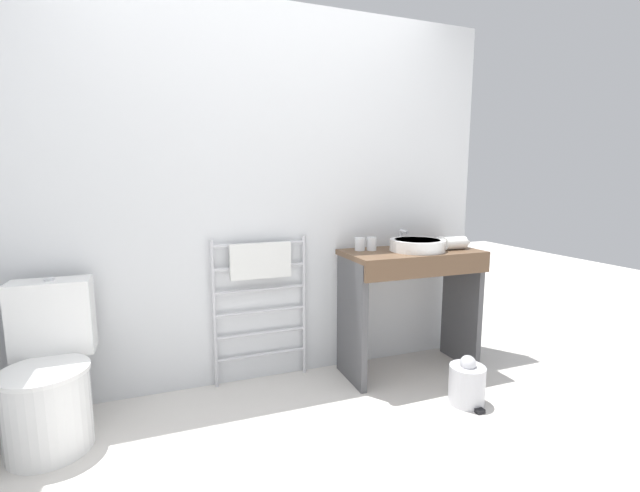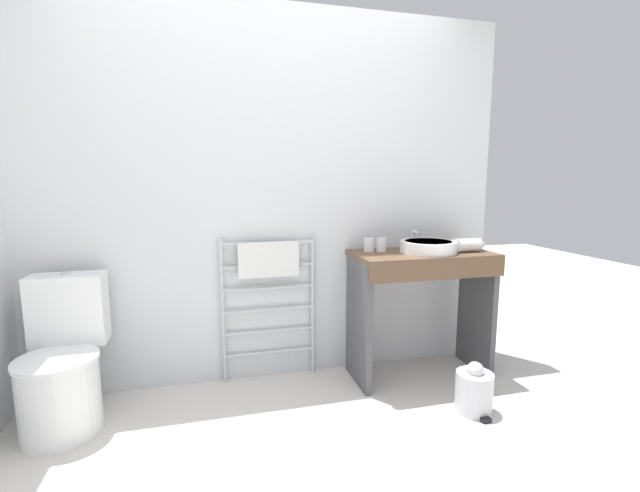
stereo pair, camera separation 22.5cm
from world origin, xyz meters
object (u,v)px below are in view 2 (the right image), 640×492
(toilet, at_px, (63,368))
(cup_near_edge, at_px, (381,245))
(towel_radiator, at_px, (269,279))
(sink_basin, at_px, (428,246))
(trash_bin, at_px, (474,390))
(hair_dryer, at_px, (469,245))
(cup_near_wall, at_px, (369,245))

(toilet, xyz_separation_m, cup_near_edge, (1.88, 0.18, 0.56))
(towel_radiator, xyz_separation_m, cup_near_edge, (0.74, -0.10, 0.21))
(cup_near_edge, bearing_deg, sink_basin, -24.09)
(trash_bin, bearing_deg, toilet, 168.95)
(sink_basin, relative_size, trash_bin, 1.23)
(toilet, height_order, hair_dryer, hair_dryer)
(cup_near_edge, relative_size, trash_bin, 0.30)
(toilet, relative_size, hair_dryer, 3.74)
(cup_near_wall, relative_size, trash_bin, 0.29)
(sink_basin, distance_m, cup_near_edge, 0.30)
(cup_near_edge, relative_size, hair_dryer, 0.41)
(cup_near_wall, distance_m, trash_bin, 1.08)
(toilet, xyz_separation_m, hair_dryer, (2.44, 0.03, 0.56))
(towel_radiator, bearing_deg, toilet, -166.13)
(sink_basin, relative_size, hair_dryer, 1.69)
(hair_dryer, xyz_separation_m, trash_bin, (-0.22, -0.46, -0.77))
(sink_basin, bearing_deg, toilet, -178.51)
(toilet, distance_m, sink_basin, 2.23)
(toilet, xyz_separation_m, cup_near_wall, (1.81, 0.20, 0.56))
(toilet, height_order, sink_basin, sink_basin)
(cup_near_edge, height_order, hair_dryer, cup_near_edge)
(toilet, height_order, cup_near_wall, cup_near_wall)
(cup_near_edge, xyz_separation_m, hair_dryer, (0.56, -0.15, -0.00))
(sink_basin, bearing_deg, trash_bin, -83.63)
(towel_radiator, xyz_separation_m, sink_basin, (1.01, -0.23, 0.21))
(cup_near_wall, distance_m, hair_dryer, 0.66)
(cup_near_wall, relative_size, cup_near_edge, 0.97)
(toilet, height_order, towel_radiator, towel_radiator)
(towel_radiator, relative_size, cup_near_edge, 10.73)
(sink_basin, xyz_separation_m, cup_near_edge, (-0.28, 0.12, 0.00))
(cup_near_wall, bearing_deg, sink_basin, -22.64)
(towel_radiator, bearing_deg, hair_dryer, -11.23)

